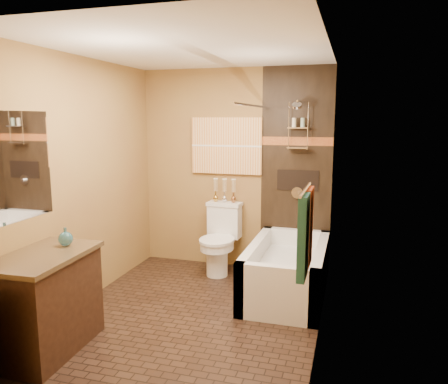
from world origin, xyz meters
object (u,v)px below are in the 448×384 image
at_px(sunset_painting, 226,146).
at_px(toilet, 220,238).
at_px(vanity, 45,302).
at_px(bathtub, 287,274).

distance_m(sunset_painting, toilet, 1.15).
distance_m(toilet, vanity, 2.32).
height_order(sunset_painting, vanity, sunset_painting).
xyz_separation_m(bathtub, toilet, (-0.90, 0.45, 0.21)).
height_order(bathtub, vanity, vanity).
relative_size(bathtub, toilet, 1.77).
height_order(sunset_painting, bathtub, sunset_painting).
bearing_deg(bathtub, vanity, -135.03).
relative_size(sunset_painting, toilet, 1.06).
bearing_deg(bathtub, toilet, 153.36).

